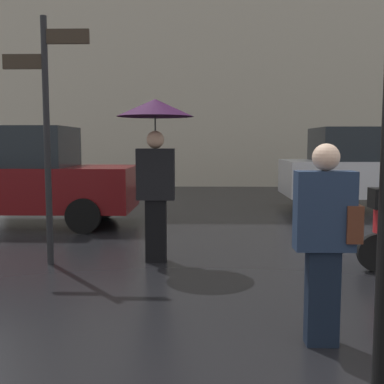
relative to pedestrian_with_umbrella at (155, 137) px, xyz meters
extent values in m
cube|color=black|center=(0.00, 0.00, -1.22)|extent=(0.27, 0.17, 0.82)
cube|color=black|center=(0.00, 0.00, -0.48)|extent=(0.49, 0.22, 0.66)
sphere|color=tan|center=(0.00, 0.00, -0.03)|extent=(0.23, 0.23, 0.23)
cylinder|color=black|center=(0.00, 0.00, 0.11)|extent=(0.02, 0.02, 0.30)
cone|color=#300F32|center=(0.00, 0.00, 0.37)|extent=(0.98, 0.98, 0.22)
cube|color=black|center=(1.53, -2.57, -1.25)|extent=(0.24, 0.15, 0.74)
cube|color=#1E2D47|center=(1.53, -2.57, -0.58)|extent=(0.44, 0.20, 0.60)
sphere|color=beige|center=(1.53, -2.57, -0.18)|extent=(0.21, 0.21, 0.21)
cube|color=#512819|center=(1.73, -2.57, -0.67)|extent=(0.12, 0.24, 0.28)
cylinder|color=black|center=(2.71, -0.42, -1.39)|extent=(0.46, 0.09, 0.46)
cube|color=black|center=(2.76, -0.42, -0.73)|extent=(0.28, 0.28, 0.24)
cube|color=#590C0F|center=(-2.81, 2.78, -0.92)|extent=(4.22, 1.68, 0.80)
cube|color=black|center=(-3.03, 2.78, -0.15)|extent=(2.32, 1.55, 0.74)
cylinder|color=black|center=(-1.44, 3.62, -1.32)|extent=(0.60, 0.18, 0.60)
cylinder|color=black|center=(-1.44, 1.94, -1.32)|extent=(0.60, 0.18, 0.60)
cube|color=silver|center=(4.52, 5.06, -0.89)|extent=(4.02, 1.90, 0.81)
cube|color=black|center=(4.32, 5.06, -0.11)|extent=(2.21, 1.74, 0.75)
cylinder|color=black|center=(3.21, 6.00, -1.29)|extent=(0.67, 0.18, 0.67)
cylinder|color=black|center=(3.21, 4.11, -1.29)|extent=(0.67, 0.18, 0.67)
cylinder|color=black|center=(-1.35, -0.16, -0.08)|extent=(0.08, 0.08, 3.10)
cube|color=#33281E|center=(-1.07, -0.16, 1.22)|extent=(0.56, 0.04, 0.18)
cube|color=#33281E|center=(-1.61, -0.16, 0.92)|extent=(0.52, 0.04, 0.18)
camera|label=1|loc=(0.61, -6.15, -0.08)|focal=44.87mm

